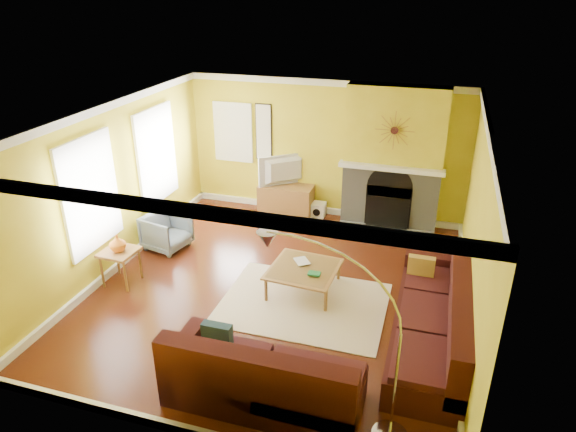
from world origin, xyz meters
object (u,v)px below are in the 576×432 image
(sectional_sofa, at_px, (336,312))
(armchair, at_px, (167,232))
(side_table, at_px, (121,267))
(arc_lamp, at_px, (337,342))
(media_console, at_px, (286,199))
(coffee_table, at_px, (304,279))

(sectional_sofa, xyz_separation_m, armchair, (-3.40, 1.67, -0.13))
(side_table, bearing_deg, arc_lamp, -25.84)
(sectional_sofa, bearing_deg, armchair, 153.86)
(media_console, relative_size, side_table, 1.91)
(sectional_sofa, xyz_separation_m, media_console, (-1.83, 3.73, -0.15))
(side_table, distance_m, arc_lamp, 4.31)
(sectional_sofa, relative_size, media_console, 3.16)
(media_console, xyz_separation_m, arc_lamp, (2.12, -5.14, 0.82))
(arc_lamp, bearing_deg, side_table, 154.16)
(side_table, bearing_deg, armchair, 84.85)
(arc_lamp, bearing_deg, sectional_sofa, 101.56)
(arc_lamp, bearing_deg, media_console, 112.38)
(coffee_table, relative_size, side_table, 1.77)
(arc_lamp, bearing_deg, coffee_table, 112.26)
(coffee_table, bearing_deg, side_table, -167.50)
(media_console, distance_m, arc_lamp, 5.62)
(sectional_sofa, height_order, coffee_table, sectional_sofa)
(sectional_sofa, bearing_deg, media_console, 116.13)
(coffee_table, distance_m, arc_lamp, 2.81)
(sectional_sofa, height_order, armchair, sectional_sofa)
(coffee_table, height_order, media_console, media_console)
(sectional_sofa, relative_size, coffee_table, 3.42)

